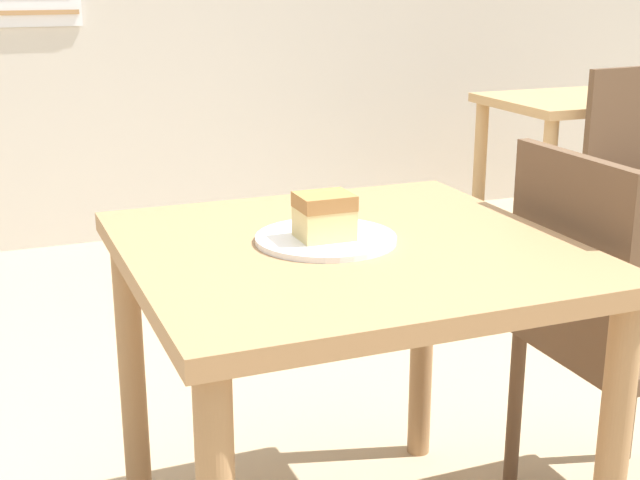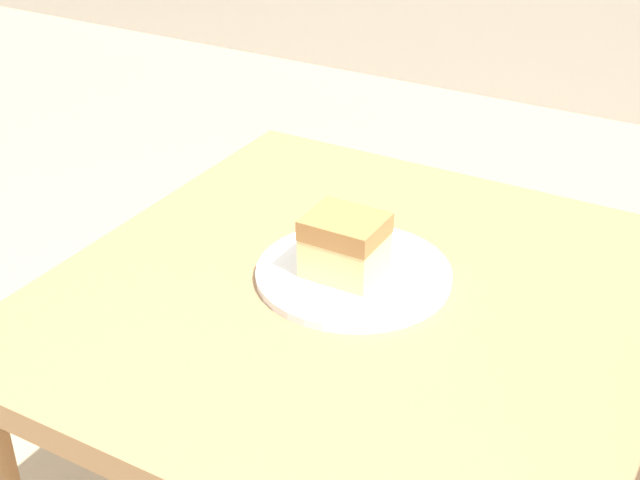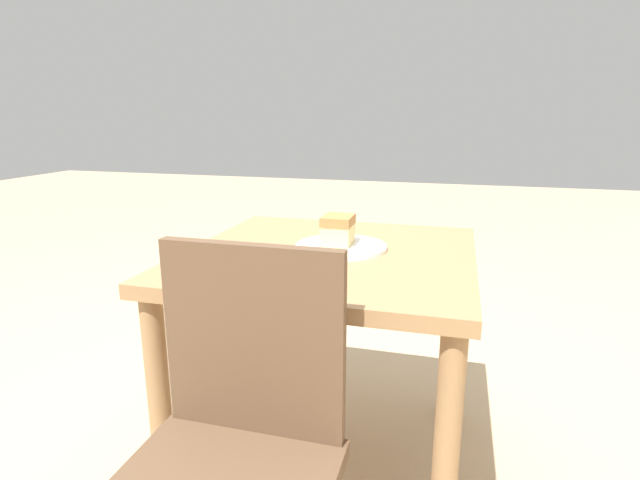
% 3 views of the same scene
% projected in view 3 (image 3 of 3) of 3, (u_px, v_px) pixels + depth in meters
% --- Properties ---
extents(ground_plane, '(14.00, 14.00, 0.00)m').
position_uv_depth(ground_plane, '(255.00, 433.00, 1.83)').
color(ground_plane, tan).
extents(dining_table_near, '(0.86, 0.84, 0.74)m').
position_uv_depth(dining_table_near, '(330.00, 287.00, 1.53)').
color(dining_table_near, '#9E754C').
rests_on(dining_table_near, ground_plane).
extents(chair_near_window, '(0.42, 0.42, 0.89)m').
position_uv_depth(chair_near_window, '(231.00, 454.00, 0.99)').
color(chair_near_window, brown).
rests_on(chair_near_window, ground_plane).
extents(plate, '(0.28, 0.28, 0.01)m').
position_uv_depth(plate, '(341.00, 247.00, 1.53)').
color(plate, white).
rests_on(plate, dining_table_near).
extents(cake_slice, '(0.11, 0.09, 0.09)m').
position_uv_depth(cake_slice, '(338.00, 230.00, 1.52)').
color(cake_slice, '#E0C67F').
rests_on(cake_slice, plate).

